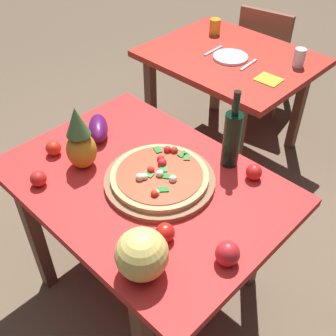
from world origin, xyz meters
The scene contains 21 objects.
ground_plane centered at (0.00, 0.00, 0.00)m, with size 10.00×10.00×0.00m, color brown.
display_table centered at (0.00, 0.00, 0.64)m, with size 1.19×0.85×0.74m.
background_table centered at (-0.47, 1.20, 0.63)m, with size 1.04×0.84×0.74m.
dining_chair centered at (-0.59, 1.84, 0.48)m, with size 0.47×0.47×0.85m.
pizza_board centered at (0.06, 0.04, 0.75)m, with size 0.47×0.47×0.03m, color brown.
pizza centered at (0.05, 0.04, 0.78)m, with size 0.41×0.41×0.05m.
wine_bottle centered at (0.19, 0.34, 0.88)m, with size 0.08×0.08×0.36m.
pineapple_left centered at (-0.26, -0.12, 0.87)m, with size 0.13×0.13×0.30m.
melon centered at (0.33, -0.31, 0.83)m, with size 0.18×0.18×0.18m, color #E4CA66.
bell_pepper centered at (0.50, -0.08, 0.78)m, with size 0.09×0.09×0.09m, color red.
eggplant centered at (-0.39, 0.07, 0.78)m, with size 0.20×0.09×0.09m, color #511451.
tomato_near_board centered at (0.32, 0.33, 0.77)m, with size 0.07×0.07×0.07m, color red.
tomato_at_corner centered at (-0.29, -0.32, 0.77)m, with size 0.07×0.07×0.07m, color red.
tomato_beside_pepper centered at (0.28, -0.16, 0.77)m, with size 0.07×0.07×0.07m, color red.
tomato_by_bottle centered at (-0.42, -0.16, 0.77)m, with size 0.07×0.07×0.07m, color red.
drinking_glass_juice centered at (-0.75, 1.38, 0.79)m, with size 0.08×0.08×0.10m, color gold.
drinking_glass_water centered at (-0.08, 1.36, 0.79)m, with size 0.07×0.07×0.11m, color silver.
dinner_plate centered at (-0.44, 1.16, 0.75)m, with size 0.22×0.22×0.02m, color white.
fork_utensil centered at (-0.58, 1.16, 0.74)m, with size 0.02×0.18×0.01m, color silver.
knife_utensil centered at (-0.30, 1.16, 0.74)m, with size 0.02×0.18×0.01m, color silver.
napkin_folded centered at (-0.11, 1.09, 0.74)m, with size 0.14×0.12×0.01m, color yellow.
Camera 1 is at (0.96, -0.84, 1.92)m, focal length 43.93 mm.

